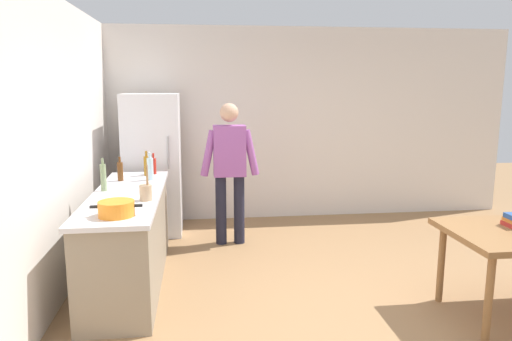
% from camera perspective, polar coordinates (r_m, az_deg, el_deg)
% --- Properties ---
extents(ground_plane, '(14.00, 14.00, 0.00)m').
position_cam_1_polar(ground_plane, '(4.37, 11.72, -15.91)').
color(ground_plane, '#936D47').
extents(wall_back, '(6.40, 0.12, 2.70)m').
position_cam_1_polar(wall_back, '(6.85, 4.12, 5.58)').
color(wall_back, silver).
rests_on(wall_back, ground_plane).
extents(wall_left, '(0.12, 5.60, 2.70)m').
position_cam_1_polar(wall_left, '(4.15, -24.99, 1.50)').
color(wall_left, silver).
rests_on(wall_left, ground_plane).
extents(kitchen_counter, '(0.64, 2.20, 0.90)m').
position_cam_1_polar(kitchen_counter, '(4.78, -15.03, -7.86)').
color(kitchen_counter, gray).
rests_on(kitchen_counter, ground_plane).
extents(refrigerator, '(0.70, 0.67, 1.80)m').
position_cam_1_polar(refrigerator, '(6.21, -12.30, 0.69)').
color(refrigerator, white).
rests_on(refrigerator, ground_plane).
extents(person, '(0.70, 0.22, 1.70)m').
position_cam_1_polar(person, '(5.64, -3.18, 0.75)').
color(person, '#1E1E2D').
rests_on(person, ground_plane).
extents(cooking_pot, '(0.40, 0.28, 0.12)m').
position_cam_1_polar(cooking_pot, '(3.87, -16.43, -4.41)').
color(cooking_pot, orange).
rests_on(cooking_pot, kitchen_counter).
extents(utensil_jar, '(0.11, 0.11, 0.32)m').
position_cam_1_polar(utensil_jar, '(4.31, -13.11, -2.50)').
color(utensil_jar, tan).
rests_on(utensil_jar, kitchen_counter).
extents(bottle_oil_amber, '(0.06, 0.06, 0.28)m').
position_cam_1_polar(bottle_oil_amber, '(5.47, -13.01, 0.60)').
color(bottle_oil_amber, '#996619').
rests_on(bottle_oil_amber, kitchen_counter).
extents(bottle_vinegar_tall, '(0.06, 0.06, 0.32)m').
position_cam_1_polar(bottle_vinegar_tall, '(4.79, -17.87, -0.76)').
color(bottle_vinegar_tall, gray).
rests_on(bottle_vinegar_tall, kitchen_counter).
extents(bottle_water_clear, '(0.07, 0.07, 0.30)m').
position_cam_1_polar(bottle_water_clear, '(5.20, -12.60, 0.23)').
color(bottle_water_clear, silver).
rests_on(bottle_water_clear, kitchen_counter).
extents(bottle_beer_brown, '(0.06, 0.06, 0.26)m').
position_cam_1_polar(bottle_beer_brown, '(5.25, -16.00, -0.06)').
color(bottle_beer_brown, '#5B3314').
rests_on(bottle_beer_brown, kitchen_counter).
extents(bottle_sauce_red, '(0.06, 0.06, 0.24)m').
position_cam_1_polar(bottle_sauce_red, '(5.56, -12.21, 0.57)').
color(bottle_sauce_red, '#B22319').
rests_on(bottle_sauce_red, kitchen_counter).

